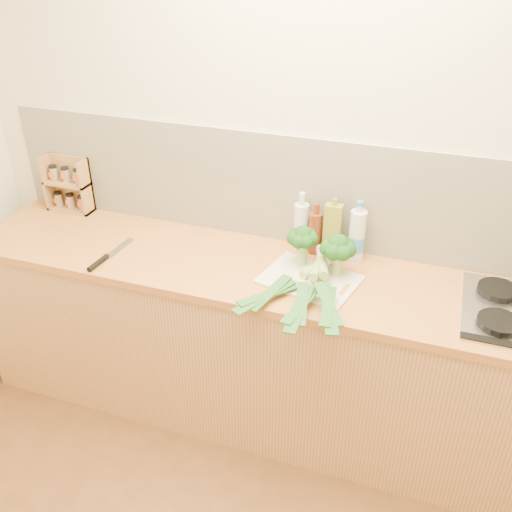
{
  "coord_description": "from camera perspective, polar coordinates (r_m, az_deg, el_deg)",
  "views": [
    {
      "loc": [
        0.56,
        -0.91,
        2.28
      ],
      "look_at": [
        -0.14,
        1.1,
        1.02
      ],
      "focal_mm": 40.0,
      "sensor_mm": 36.0,
      "label": 1
    }
  ],
  "objects": [
    {
      "name": "amber_bottle",
      "position": [
        2.71,
        5.94,
        2.38
      ],
      "size": [
        0.06,
        0.06,
        0.26
      ],
      "color": "#652A13",
      "rests_on": "counter"
    },
    {
      "name": "water_bottle",
      "position": [
        2.67,
        10.04,
        1.87
      ],
      "size": [
        0.08,
        0.08,
        0.28
      ],
      "color": "silver",
      "rests_on": "counter"
    },
    {
      "name": "chefs_knife",
      "position": [
        2.76,
        -14.99,
        -0.29
      ],
      "size": [
        0.06,
        0.34,
        0.03
      ],
      "rotation": [
        0.0,
        0.0,
        -0.08
      ],
      "color": "silver",
      "rests_on": "counter"
    },
    {
      "name": "chopping_board",
      "position": [
        2.54,
        5.4,
        -2.35
      ],
      "size": [
        0.46,
        0.38,
        0.01
      ],
      "primitive_type": "cube",
      "rotation": [
        0.0,
        0.0,
        -0.23
      ],
      "color": "silver",
      "rests_on": "counter"
    },
    {
      "name": "broccoli_right",
      "position": [
        2.51,
        8.19,
        0.8
      ],
      "size": [
        0.16,
        0.16,
        0.2
      ],
      "color": "#97B96C",
      "rests_on": "chopping_board"
    },
    {
      "name": "broccoli_left",
      "position": [
        2.57,
        4.68,
        1.77
      ],
      "size": [
        0.14,
        0.14,
        0.19
      ],
      "color": "#97B96C",
      "rests_on": "chopping_board"
    },
    {
      "name": "glass_bottle",
      "position": [
        2.73,
        4.52,
        3.03
      ],
      "size": [
        0.07,
        0.07,
        0.3
      ],
      "color": "silver",
      "rests_on": "counter"
    },
    {
      "name": "leek_back",
      "position": [
        2.44,
        6.84,
        -2.17
      ],
      "size": [
        0.24,
        0.63,
        0.04
      ],
      "rotation": [
        0.0,
        0.0,
        0.31
      ],
      "color": "white",
      "rests_on": "chopping_board"
    },
    {
      "name": "leek_mid",
      "position": [
        2.45,
        5.6,
        -2.39
      ],
      "size": [
        0.11,
        0.63,
        0.04
      ],
      "rotation": [
        0.0,
        0.0,
        0.02
      ],
      "color": "white",
      "rests_on": "chopping_board"
    },
    {
      "name": "counter",
      "position": [
        2.85,
        3.42,
        -9.39
      ],
      "size": [
        3.2,
        0.62,
        0.9
      ],
      "color": "tan",
      "rests_on": "ground"
    },
    {
      "name": "room_shell",
      "position": [
        2.71,
        5.6,
        6.22
      ],
      "size": [
        3.5,
        3.5,
        3.5
      ],
      "color": "beige",
      "rests_on": "ground"
    },
    {
      "name": "oil_tin",
      "position": [
        2.67,
        7.65,
        2.54
      ],
      "size": [
        0.08,
        0.05,
        0.3
      ],
      "color": "olive",
      "rests_on": "counter"
    },
    {
      "name": "leek_front",
      "position": [
        2.5,
        4.4,
        -2.05
      ],
      "size": [
        0.32,
        0.59,
        0.04
      ],
      "rotation": [
        0.0,
        0.0,
        -0.46
      ],
      "color": "white",
      "rests_on": "chopping_board"
    },
    {
      "name": "spice_rack",
      "position": [
        3.27,
        -18.15,
        6.58
      ],
      "size": [
        0.25,
        0.1,
        0.3
      ],
      "color": "#A67947",
      "rests_on": "counter"
    }
  ]
}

